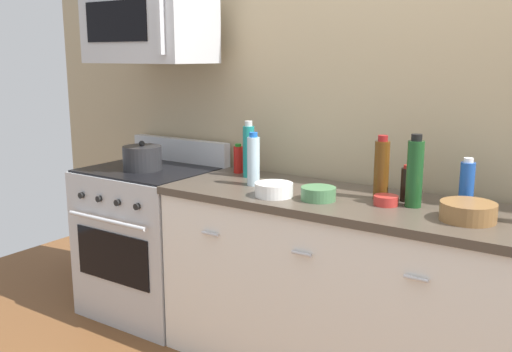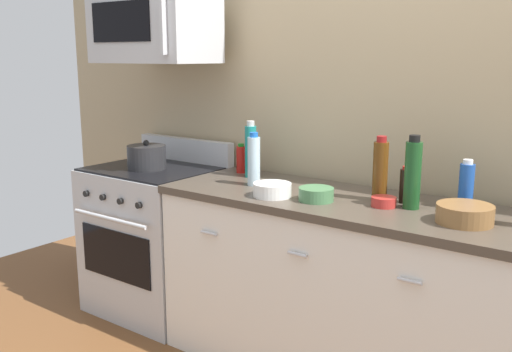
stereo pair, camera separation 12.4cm
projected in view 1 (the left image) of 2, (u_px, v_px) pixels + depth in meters
back_wall at (420, 105)px, 2.88m from camera, size 5.36×0.10×2.70m
counter_unit at (381, 297)px, 2.73m from camera, size 2.27×0.66×0.92m
range_oven at (152, 239)px, 3.56m from camera, size 0.76×0.69×1.07m
microwave at (149, 28)px, 3.33m from camera, size 0.74×0.44×0.40m
bottle_water_clear at (253, 160)px, 2.99m from camera, size 0.07×0.07×0.28m
bottle_soda_blue at (467, 184)px, 2.57m from camera, size 0.07×0.07×0.23m
bottle_sparkling_teal at (249, 151)px, 3.20m from camera, size 0.06×0.06×0.32m
bottle_hot_sauce_red at (238, 159)px, 3.32m from camera, size 0.06×0.06×0.17m
bottle_wine_amber at (382, 169)px, 2.70m from camera, size 0.07×0.07×0.31m
bottle_soy_sauce_dark at (407, 184)px, 2.67m from camera, size 0.06×0.06×0.17m
bottle_wine_green at (415, 173)px, 2.56m from camera, size 0.07×0.07×0.33m
bowl_wooden_salad at (468, 211)px, 2.36m from camera, size 0.23×0.23×0.08m
bowl_white_ceramic at (274, 189)px, 2.78m from camera, size 0.19×0.19×0.07m
bowl_red_small at (386, 200)px, 2.61m from camera, size 0.11×0.11×0.04m
bowl_green_glaze at (318, 193)px, 2.70m from camera, size 0.17×0.17×0.06m
stockpot at (142, 158)px, 3.40m from camera, size 0.23×0.23×0.18m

